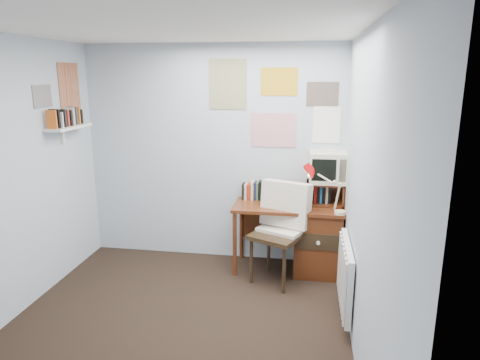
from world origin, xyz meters
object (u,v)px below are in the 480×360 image
object	(u,v)px
crt_tv	(328,166)
wall_shelf	(68,127)
tv_riser	(325,193)
radiator	(346,275)
desk_lamp	(341,194)
desk	(312,237)
desk_chair	(276,236)

from	to	relation	value
crt_tv	wall_shelf	bearing A→B (deg)	-170.02
tv_riser	radiator	world-z (taller)	tv_riser
tv_riser	wall_shelf	bearing A→B (deg)	-169.68
radiator	wall_shelf	world-z (taller)	wall_shelf
tv_riser	crt_tv	size ratio (longest dim) A/B	1.03
desk_lamp	crt_tv	distance (m)	0.43
desk	crt_tv	xyz separation A→B (m)	(0.13, 0.13, 0.79)
desk	wall_shelf	bearing A→B (deg)	-171.60
desk	crt_tv	size ratio (longest dim) A/B	3.10
desk_lamp	tv_riser	size ratio (longest dim) A/B	1.07
wall_shelf	desk_chair	bearing A→B (deg)	1.96
desk_chair	desk_lamp	world-z (taller)	desk_lamp
desk_lamp	radiator	size ratio (longest dim) A/B	0.54
desk_lamp	wall_shelf	distance (m)	2.92
desk	tv_riser	size ratio (longest dim) A/B	3.00
wall_shelf	desk	bearing A→B (deg)	8.40
desk_lamp	crt_tv	world-z (taller)	crt_tv
desk_lamp	tv_riser	xyz separation A→B (m)	(-0.15, 0.33, -0.09)
desk_chair	crt_tv	size ratio (longest dim) A/B	2.66
crt_tv	radiator	world-z (taller)	crt_tv
desk_chair	desk	bearing A→B (deg)	63.85
radiator	desk	bearing A→B (deg)	107.24
desk	desk_chair	size ratio (longest dim) A/B	1.17
crt_tv	wall_shelf	xyz separation A→B (m)	(-2.71, -0.51, 0.43)
desk	wall_shelf	world-z (taller)	wall_shelf
radiator	wall_shelf	xyz separation A→B (m)	(-2.86, 0.55, 1.20)
desk	radiator	distance (m)	0.97
tv_riser	crt_tv	distance (m)	0.31
desk	tv_riser	bearing A→B (deg)	42.96
wall_shelf	crt_tv	bearing A→B (deg)	10.67
desk_chair	desk_lamp	xyz separation A→B (m)	(0.64, 0.09, 0.46)
crt_tv	desk_chair	bearing A→B (deg)	-140.24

